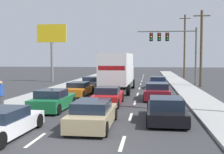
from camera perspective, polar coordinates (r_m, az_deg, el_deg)
The scene contains 19 objects.
ground_plane at distance 34.64m, azimuth 2.79°, elevation -1.58°, with size 140.00×140.00×0.00m, color #333335.
sidewalk_right at distance 29.81m, azimuth 14.58°, elevation -2.42°, with size 2.48×80.00×0.14m, color #9E9E99.
sidewalk_left at distance 30.94m, azimuth -10.02°, elevation -2.14°, with size 2.48×80.00×0.14m, color #9E9E99.
lane_markings at distance 30.95m, azimuth 2.26°, elevation -2.20°, with size 3.54×52.00×0.01m.
car_gray at distance 31.74m, azimuth -4.00°, elevation -1.09°, with size 2.06×4.62×1.18m.
car_orange at distance 25.09m, azimuth -6.58°, elevation -2.39°, with size 1.96×4.47×1.15m.
car_green at distance 18.26m, azimuth -11.53°, elevation -4.56°, with size 1.95×4.16×1.29m.
car_white at distance 12.80m, azimuth -20.88°, elevation -8.48°, with size 2.12×4.42×1.16m.
box_truck at distance 27.06m, azimuth 1.22°, elevation 1.37°, with size 2.70×9.03×3.61m.
car_red at distance 19.89m, azimuth -0.75°, elevation -3.85°, with size 1.83×4.13×1.25m.
car_tan at distance 13.57m, azimuth -3.79°, elevation -7.36°, with size 1.87×4.36×1.25m.
car_navy at distance 31.05m, azimuth 8.96°, elevation -1.16°, with size 1.84×4.06×1.25m.
car_maroon at distance 22.88m, azimuth 8.89°, elevation -2.84°, with size 2.12×4.60×1.29m.
car_black at distance 15.14m, azimuth 10.57°, elevation -6.40°, with size 1.99×4.58×1.21m.
traffic_signal_mast at distance 34.70m, azimuth 11.10°, elevation 6.95°, with size 6.85×0.69×6.75m.
utility_pole_mid at distance 33.80m, azimuth 17.10°, elevation 5.53°, with size 1.80×0.28×8.45m.
utility_pole_far at distance 48.96m, azimuth 14.06°, elevation 6.01°, with size 1.80×0.28×10.23m.
roadside_billboard at distance 40.30m, azimuth -11.74°, elevation 6.96°, with size 4.04×0.36×7.75m.
pedestrian_near_corner at distance 18.89m, azimuth -20.97°, elevation -3.28°, with size 0.38×0.38×1.67m.
Camera 1 is at (2.66, -9.40, 3.19)m, focal length 46.59 mm.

